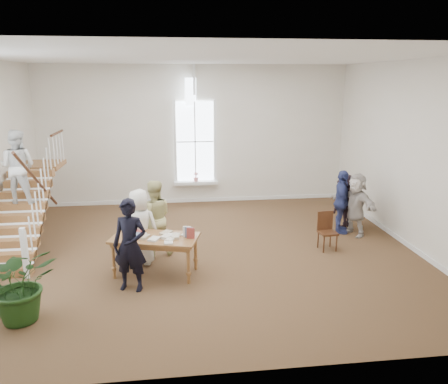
{
  "coord_description": "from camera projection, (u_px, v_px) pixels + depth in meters",
  "views": [
    {
      "loc": [
        -0.79,
        -9.79,
        4.04
      ],
      "look_at": [
        0.46,
        0.4,
        1.37
      ],
      "focal_mm": 35.0,
      "sensor_mm": 36.0,
      "label": 1
    }
  ],
  "objects": [
    {
      "name": "ground",
      "position": [
        207.0,
        252.0,
        10.52
      ],
      "size": [
        10.0,
        10.0,
        0.0
      ],
      "primitive_type": "plane",
      "color": "#4F321F",
      "rests_on": "ground"
    },
    {
      "name": "room_shell",
      "position": [
        196.0,
        191.0,
        14.63
      ],
      "size": [
        10.49,
        10.0,
        10.0
      ],
      "color": "beige",
      "rests_on": "ground"
    },
    {
      "name": "staircase",
      "position": [
        21.0,
        184.0,
        10.32
      ],
      "size": [
        1.1,
        4.1,
        2.92
      ],
      "color": "brown",
      "rests_on": "ground"
    },
    {
      "name": "library_table",
      "position": [
        155.0,
        241.0,
        9.15
      ],
      "size": [
        1.96,
        1.34,
        0.9
      ],
      "rotation": [
        0.0,
        0.0,
        -0.27
      ],
      "color": "brown",
      "rests_on": "ground"
    },
    {
      "name": "police_officer",
      "position": [
        130.0,
        245.0,
        8.43
      ],
      "size": [
        0.77,
        0.61,
        1.85
      ],
      "primitive_type": "imported",
      "rotation": [
        0.0,
        0.0,
        -0.28
      ],
      "color": "black",
      "rests_on": "ground"
    },
    {
      "name": "elderly_woman",
      "position": [
        140.0,
        227.0,
        9.66
      ],
      "size": [
        0.93,
        0.7,
        1.72
      ],
      "primitive_type": "imported",
      "rotation": [
        0.0,
        0.0,
        2.95
      ],
      "color": "white",
      "rests_on": "ground"
    },
    {
      "name": "person_yellow",
      "position": [
        154.0,
        218.0,
        10.17
      ],
      "size": [
        0.95,
        0.78,
        1.8
      ],
      "primitive_type": "imported",
      "rotation": [
        0.0,
        0.0,
        3.26
      ],
      "color": "#CCC37F",
      "rests_on": "ground"
    },
    {
      "name": "woman_cluster_a",
      "position": [
        341.0,
        202.0,
        11.64
      ],
      "size": [
        0.71,
        1.09,
        1.72
      ],
      "primitive_type": "imported",
      "rotation": [
        0.0,
        0.0,
        1.26
      ],
      "color": "navy",
      "rests_on": "ground"
    },
    {
      "name": "woman_cluster_b",
      "position": [
        346.0,
        201.0,
        12.14
      ],
      "size": [
        1.1,
        0.98,
        1.48
      ],
      "primitive_type": "imported",
      "rotation": [
        0.0,
        0.0,
        3.72
      ],
      "color": "black",
      "rests_on": "ground"
    },
    {
      "name": "woman_cluster_c",
      "position": [
        356.0,
        204.0,
        11.49
      ],
      "size": [
        1.07,
        1.62,
        1.67
      ],
      "primitive_type": "imported",
      "rotation": [
        0.0,
        0.0,
        5.12
      ],
      "color": "beige",
      "rests_on": "ground"
    },
    {
      "name": "floor_plant",
      "position": [
        20.0,
        284.0,
        7.4
      ],
      "size": [
        1.51,
        1.42,
        1.34
      ],
      "primitive_type": "imported",
      "rotation": [
        0.0,
        0.0,
        0.38
      ],
      "color": "#183511",
      "rests_on": "ground"
    },
    {
      "name": "side_chair",
      "position": [
        326.0,
        229.0,
        10.6
      ],
      "size": [
        0.44,
        0.44,
        0.93
      ],
      "rotation": [
        0.0,
        0.0,
        0.1
      ],
      "color": "#3E1F10",
      "rests_on": "ground"
    }
  ]
}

